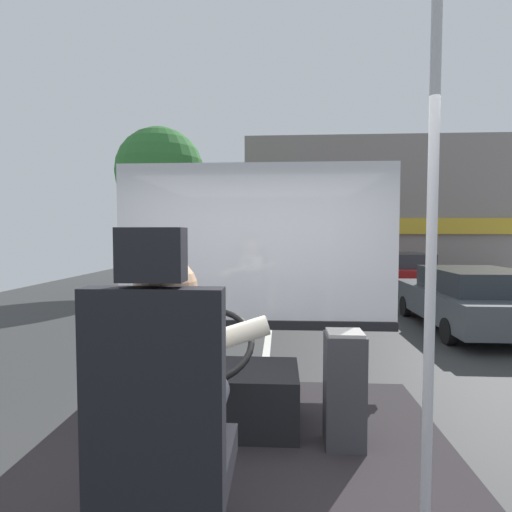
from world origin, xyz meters
TOP-DOWN VIEW (x-y plane):
  - ground at (0.00, 8.80)m, footprint 18.00×44.00m
  - driver_seat at (-0.20, -0.57)m, footprint 0.48×0.48m
  - bus_driver at (-0.20, -0.45)m, footprint 0.78×0.61m
  - steering_console at (-0.20, 0.71)m, footprint 1.10×1.06m
  - handrail_pole at (0.86, -0.24)m, footprint 0.04×0.04m
  - fare_box at (0.62, 0.52)m, footprint 0.24×0.23m
  - windshield_panel at (0.00, 1.62)m, footprint 2.50×0.08m
  - street_tree at (-3.81, 11.58)m, footprint 2.93×2.93m
  - shop_building at (4.26, 16.05)m, footprint 10.87×4.39m
  - parked_car_charcoal at (4.07, 6.38)m, footprint 1.99×3.97m
  - parked_car_red at (4.28, 12.12)m, footprint 1.90×4.13m

SIDE VIEW (x-z plane):
  - ground at x=0.00m, z-range -0.05..0.00m
  - parked_car_charcoal at x=4.07m, z-range 0.02..1.25m
  - parked_car_red at x=4.28m, z-range 0.02..1.30m
  - steering_console at x=-0.20m, z-range 0.39..1.27m
  - fare_box at x=0.62m, z-range 0.60..1.32m
  - driver_seat at x=-0.20m, z-range 0.51..1.86m
  - bus_driver at x=-0.20m, z-range 0.98..1.73m
  - windshield_panel at x=0.00m, z-range 0.91..2.39m
  - handrail_pole at x=0.86m, z-range 0.60..2.89m
  - shop_building at x=4.26m, z-range 0.00..5.69m
  - street_tree at x=-3.81m, z-range 1.24..6.69m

